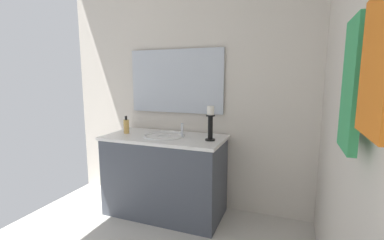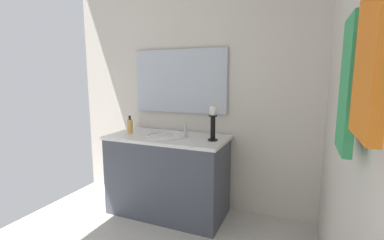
% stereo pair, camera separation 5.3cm
% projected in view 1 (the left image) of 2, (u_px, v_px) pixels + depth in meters
% --- Properties ---
extents(wall_back, '(2.60, 0.04, 2.45)m').
position_uv_depth(wall_back, '(361.00, 109.00, 1.11)').
color(wall_back, silver).
rests_on(wall_back, ground).
extents(wall_left, '(0.04, 2.68, 2.45)m').
position_uv_depth(wall_left, '(184.00, 90.00, 2.78)').
color(wall_left, silver).
rests_on(wall_left, ground).
extents(vanity_cabinet, '(0.58, 1.18, 0.79)m').
position_uv_depth(vanity_cabinet, '(165.00, 175.00, 2.64)').
color(vanity_cabinet, '#474C56').
rests_on(vanity_cabinet, ground).
extents(sink_basin, '(0.40, 0.40, 0.24)m').
position_uv_depth(sink_basin, '(165.00, 140.00, 2.58)').
color(sink_basin, white).
rests_on(sink_basin, vanity_cabinet).
extents(mirror, '(0.02, 1.03, 0.65)m').
position_uv_depth(mirror, '(176.00, 81.00, 2.76)').
color(mirror, silver).
extents(candle_holder_tall, '(0.09, 0.09, 0.31)m').
position_uv_depth(candle_holder_tall, '(210.00, 122.00, 2.38)').
color(candle_holder_tall, black).
rests_on(candle_holder_tall, vanity_cabinet).
extents(soap_bottle, '(0.06, 0.06, 0.18)m').
position_uv_depth(soap_bottle, '(126.00, 126.00, 2.70)').
color(soap_bottle, '#E5B259').
rests_on(soap_bottle, vanity_cabinet).
extents(towel_bar, '(0.61, 0.02, 0.02)m').
position_uv_depth(towel_bar, '(376.00, 12.00, 0.77)').
color(towel_bar, silver).
extents(towel_near_vanity, '(0.22, 0.03, 0.47)m').
position_uv_depth(towel_near_vanity, '(352.00, 86.00, 0.95)').
color(towel_near_vanity, '#389E59').
rests_on(towel_near_vanity, towel_bar).
extents(towel_center, '(0.24, 0.03, 0.36)m').
position_uv_depth(towel_center, '(379.00, 66.00, 0.66)').
color(towel_center, orange).
rests_on(towel_center, towel_bar).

